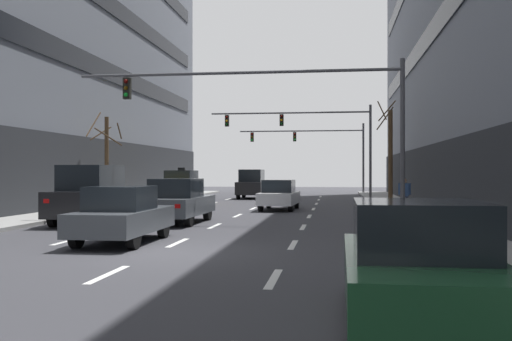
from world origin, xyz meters
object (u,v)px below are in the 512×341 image
(car_parked_0, at_px, (418,266))
(traffic_signal_0, at_px, (289,104))
(traffic_signal_2, at_px, (317,143))
(street_tree_1, at_px, (106,158))
(pedestrian_0, at_px, (405,194))
(car_driving_3, at_px, (252,184))
(car_driving_0, at_px, (279,195))
(car_driving_1, at_px, (177,201))
(car_driving_5, at_px, (122,215))
(car_driving_4, at_px, (92,195))
(street_tree_0, at_px, (390,153))
(traffic_signal_1, at_px, (312,130))
(taxi_driving_2, at_px, (182,187))

(car_parked_0, relative_size, traffic_signal_0, 0.34)
(traffic_signal_2, height_order, street_tree_1, traffic_signal_2)
(traffic_signal_2, relative_size, pedestrian_0, 7.24)
(car_driving_3, xyz_separation_m, car_parked_0, (7.08, -34.45, -0.26))
(car_driving_0, relative_size, car_driving_1, 0.92)
(traffic_signal_0, bearing_deg, car_driving_5, -121.93)
(car_driving_4, relative_size, street_tree_0, 0.76)
(car_parked_0, bearing_deg, pedestrian_0, 83.88)
(car_driving_0, distance_m, street_tree_1, 9.23)
(car_driving_4, bearing_deg, street_tree_0, 46.52)
(traffic_signal_2, relative_size, street_tree_0, 1.82)
(traffic_signal_0, relative_size, street_tree_0, 2.07)
(car_parked_0, distance_m, pedestrian_0, 18.29)
(traffic_signal_1, bearing_deg, traffic_signal_0, -90.36)
(car_driving_0, height_order, street_tree_1, street_tree_1)
(traffic_signal_1, relative_size, pedestrian_0, 7.52)
(traffic_signal_1, xyz_separation_m, street_tree_1, (-10.24, -12.81, -2.23))
(traffic_signal_0, relative_size, pedestrian_0, 8.21)
(taxi_driving_2, height_order, traffic_signal_2, traffic_signal_2)
(pedestrian_0, bearing_deg, street_tree_0, 88.90)
(traffic_signal_0, distance_m, traffic_signal_2, 30.02)
(car_parked_0, relative_size, street_tree_1, 0.86)
(street_tree_0, bearing_deg, traffic_signal_1, 121.08)
(car_driving_0, height_order, pedestrian_0, pedestrian_0)
(car_driving_4, relative_size, street_tree_1, 0.92)
(pedestrian_0, bearing_deg, traffic_signal_1, 106.02)
(taxi_driving_2, xyz_separation_m, car_driving_5, (3.29, -18.45, -0.24))
(taxi_driving_2, bearing_deg, traffic_signal_0, -57.96)
(traffic_signal_0, xyz_separation_m, street_tree_0, (4.88, 11.80, -1.52))
(car_driving_3, distance_m, car_parked_0, 35.17)
(car_parked_0, height_order, street_tree_1, street_tree_1)
(car_driving_4, xyz_separation_m, pedestrian_0, (12.13, 4.83, -0.08))
(car_driving_4, relative_size, car_driving_5, 1.10)
(car_driving_3, xyz_separation_m, pedestrian_0, (9.03, -16.26, -0.03))
(car_driving_4, height_order, traffic_signal_0, traffic_signal_0)
(traffic_signal_0, xyz_separation_m, pedestrian_0, (4.72, 3.69, -3.54))
(car_driving_3, relative_size, traffic_signal_1, 0.38)
(traffic_signal_1, distance_m, pedestrian_0, 17.10)
(taxi_driving_2, relative_size, pedestrian_0, 2.78)
(taxi_driving_2, xyz_separation_m, street_tree_1, (-2.70, -4.96, 1.68))
(car_driving_3, distance_m, traffic_signal_0, 20.71)
(taxi_driving_2, bearing_deg, car_driving_4, -90.00)
(street_tree_1, bearing_deg, traffic_signal_1, 51.37)
(car_driving_0, xyz_separation_m, street_tree_0, (5.99, 4.13, 2.27))
(street_tree_1, bearing_deg, car_driving_4, -71.39)
(car_driving_4, xyz_separation_m, car_driving_5, (3.29, -5.46, -0.33))
(car_driving_5, xyz_separation_m, street_tree_1, (-5.99, 13.49, 1.92))
(traffic_signal_1, height_order, traffic_signal_2, traffic_signal_1)
(pedestrian_0, bearing_deg, car_driving_0, 145.65)
(car_driving_5, distance_m, street_tree_1, 14.89)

